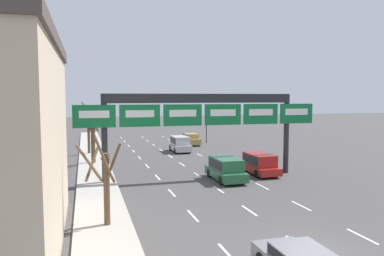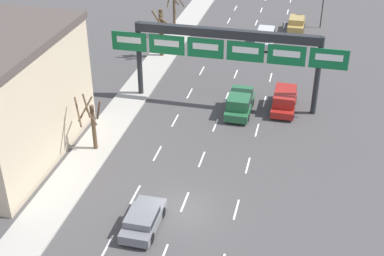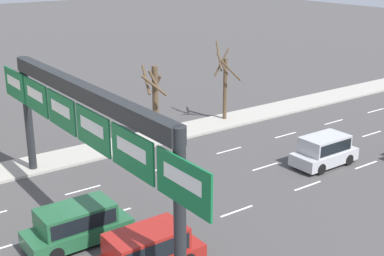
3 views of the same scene
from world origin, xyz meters
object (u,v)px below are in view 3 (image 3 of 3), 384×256
Objects in this scene: suv_silver at (324,149)px; tree_bare_closest at (225,82)px; suv_red at (147,248)px; tree_bare_second at (155,97)px; sign_gantry at (81,112)px; suv_green at (77,223)px.

tree_bare_closest is (-10.15, 0.76, 1.94)m from suv_silver.
suv_silver is at bearing 102.85° from suv_red.
tree_bare_closest is at bearing 132.11° from suv_red.
tree_bare_closest is 6.20m from tree_bare_second.
sign_gantry reaches higher than tree_bare_second.
sign_gantry is 4.75m from suv_green.
sign_gantry is at bearing -60.82° from tree_bare_closest.
suv_green is at bearing -158.46° from suv_red.
sign_gantry is 4.33× the size of suv_red.
tree_bare_second is (-7.99, 8.72, -2.47)m from sign_gantry.
suv_red is 0.92× the size of tree_bare_second.
suv_green is 0.95× the size of tree_bare_second.
tree_bare_closest reaches higher than tree_bare_second.
sign_gantry reaches higher than suv_silver.
suv_green is at bearing -46.30° from tree_bare_second.
suv_red is at bearing -47.89° from tree_bare_closest.
tree_bare_closest reaches higher than suv_silver.
tree_bare_closest is (-8.33, 14.91, -2.36)m from sign_gantry.
suv_silver is 11.36m from tree_bare_second.
suv_silver reaches higher than suv_green.
tree_bare_second is (0.34, -6.19, -0.10)m from tree_bare_closest.
suv_green is (1.52, -1.23, -4.34)m from sign_gantry.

